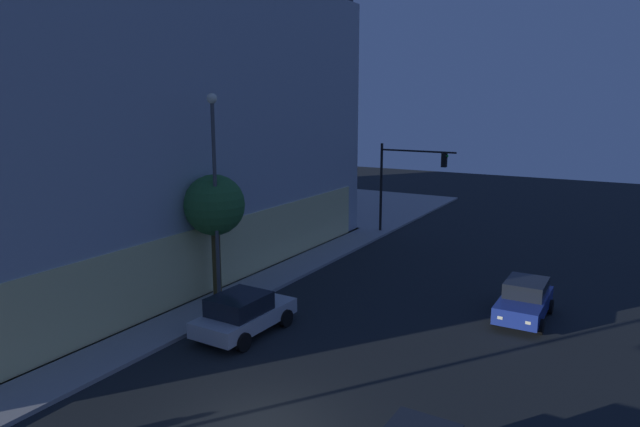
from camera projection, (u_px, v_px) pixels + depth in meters
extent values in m
cube|color=#4C4C51|center=(26.00, 246.00, 35.10)|extent=(29.58, 32.38, 0.15)
cube|color=#F5E594|center=(220.00, 253.00, 27.05)|extent=(26.26, 0.60, 3.19)
cube|color=#A4ACB7|center=(13.00, 123.00, 33.61)|extent=(29.18, 31.98, 15.14)
cylinder|color=black|center=(381.00, 187.00, 38.45)|extent=(0.18, 0.18, 6.05)
cylinder|color=black|center=(418.00, 151.00, 36.63)|extent=(0.22, 5.18, 0.12)
cube|color=black|center=(444.00, 160.00, 35.81)|extent=(0.33, 0.33, 0.90)
sphere|color=green|center=(447.00, 156.00, 35.67)|extent=(0.18, 0.18, 0.18)
cylinder|color=#4A4A4A|center=(216.00, 207.00, 23.87)|extent=(0.16, 0.16, 8.77)
sphere|color=#F9EFC6|center=(212.00, 98.00, 22.99)|extent=(0.44, 0.44, 0.44)
cylinder|color=#4C3F1E|center=(217.00, 263.00, 25.25)|extent=(0.39, 0.39, 3.22)
sphere|color=#2C662D|center=(214.00, 205.00, 24.73)|extent=(2.72, 2.72, 2.72)
cube|color=#B7BABF|center=(245.00, 317.00, 21.85)|extent=(4.41, 2.10, 0.60)
cube|color=black|center=(239.00, 304.00, 21.45)|extent=(2.23, 1.84, 0.69)
cube|color=#F9F4CC|center=(266.00, 298.00, 23.94)|extent=(0.13, 0.20, 0.12)
cube|color=#F9F4CC|center=(289.00, 303.00, 23.33)|extent=(0.13, 0.20, 0.12)
cylinder|color=black|center=(247.00, 309.00, 23.55)|extent=(0.72, 0.26, 0.71)
cylinder|color=black|center=(286.00, 318.00, 22.53)|extent=(0.72, 0.26, 0.71)
cylinder|color=black|center=(203.00, 331.00, 21.29)|extent=(0.72, 0.26, 0.71)
cylinder|color=black|center=(243.00, 342.00, 20.27)|extent=(0.72, 0.26, 0.71)
cube|color=navy|center=(524.00, 304.00, 23.24)|extent=(4.04, 1.75, 0.68)
cube|color=black|center=(526.00, 287.00, 23.37)|extent=(2.02, 1.57, 0.62)
cube|color=#F9F4CC|center=(528.00, 323.00, 21.32)|extent=(0.12, 0.20, 0.12)
cube|color=#F9F4CC|center=(500.00, 317.00, 21.83)|extent=(0.12, 0.20, 0.12)
cylinder|color=black|center=(540.00, 326.00, 21.82)|extent=(0.62, 0.24, 0.62)
cylinder|color=black|center=(495.00, 318.00, 22.68)|extent=(0.62, 0.24, 0.62)
cylinder|color=black|center=(550.00, 307.00, 23.94)|extent=(0.62, 0.24, 0.62)
cylinder|color=black|center=(508.00, 299.00, 24.80)|extent=(0.62, 0.24, 0.62)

